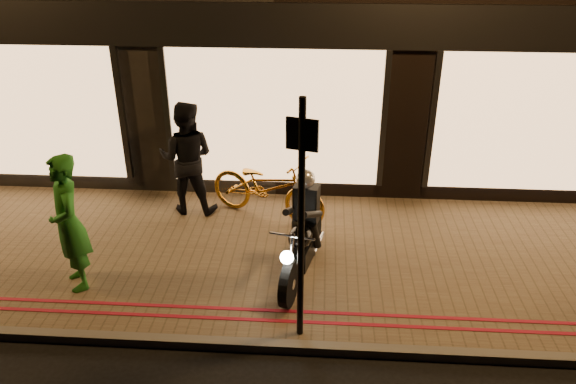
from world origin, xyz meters
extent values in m
plane|color=black|center=(0.00, 0.00, 0.00)|extent=(90.00, 90.00, 0.00)
cube|color=brown|center=(0.00, 2.00, 0.06)|extent=(50.00, 4.00, 0.12)
cube|color=#59544C|center=(0.00, 0.05, 0.06)|extent=(50.00, 0.14, 0.12)
cube|color=maroon|center=(0.00, 0.45, 0.12)|extent=(50.00, 0.06, 0.01)
cube|color=maroon|center=(0.00, 0.65, 0.12)|extent=(50.00, 0.06, 0.01)
cube|color=black|center=(0.00, 3.95, 3.15)|extent=(48.00, 0.12, 0.70)
cube|color=#FEC07F|center=(-4.50, 3.94, 1.61)|extent=(3.60, 0.06, 2.38)
cube|color=#FEC07F|center=(0.00, 3.94, 1.61)|extent=(3.60, 0.06, 2.38)
cube|color=#FEC07F|center=(4.50, 3.94, 1.61)|extent=(3.60, 0.06, 2.38)
cylinder|color=black|center=(0.45, 0.82, 0.44)|extent=(0.25, 0.65, 0.64)
cylinder|color=black|center=(0.73, 2.09, 0.44)|extent=(0.25, 0.65, 0.64)
cylinder|color=silver|center=(0.45, 0.82, 0.44)|extent=(0.17, 0.17, 0.14)
cylinder|color=silver|center=(0.73, 2.09, 0.44)|extent=(0.17, 0.17, 0.14)
cube|color=black|center=(0.60, 1.50, 0.52)|extent=(0.40, 0.74, 0.30)
ellipsoid|color=black|center=(0.57, 1.37, 0.82)|extent=(0.42, 0.56, 0.29)
cube|color=black|center=(0.67, 1.79, 0.82)|extent=(0.33, 0.58, 0.09)
cylinder|color=silver|center=(0.49, 0.96, 1.07)|extent=(0.59, 0.16, 0.03)
cylinder|color=silver|center=(0.46, 0.86, 0.74)|extent=(0.12, 0.33, 0.71)
sphere|color=white|center=(0.43, 0.73, 0.90)|extent=(0.20, 0.20, 0.17)
cylinder|color=silver|center=(0.81, 1.91, 0.40)|extent=(0.18, 0.55, 0.07)
cube|color=black|center=(0.64, 1.67, 1.17)|extent=(0.38, 0.29, 0.55)
sphere|color=silver|center=(0.63, 1.61, 1.58)|extent=(0.31, 0.31, 0.26)
cylinder|color=black|center=(0.41, 1.39, 1.20)|extent=(0.13, 0.60, 0.34)
cylinder|color=black|center=(0.73, 1.32, 1.20)|extent=(0.29, 0.59, 0.34)
cylinder|color=black|center=(0.49, 1.66, 0.72)|extent=(0.15, 0.28, 0.46)
cylinder|color=black|center=(0.77, 1.60, 0.72)|extent=(0.24, 0.29, 0.46)
cylinder|color=black|center=(0.63, 0.25, 1.62)|extent=(0.10, 0.10, 3.00)
cube|color=black|center=(0.63, 0.25, 2.72)|extent=(0.34, 0.13, 0.35)
imported|color=#BE7D21|center=(-0.06, 3.17, 0.67)|extent=(2.22, 1.50, 1.10)
imported|color=#1E681B|center=(-2.48, 1.07, 1.08)|extent=(0.77, 0.84, 1.93)
imported|color=black|center=(-1.42, 3.32, 1.09)|extent=(0.96, 0.76, 1.95)
camera|label=1|loc=(0.85, -5.15, 4.77)|focal=35.00mm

